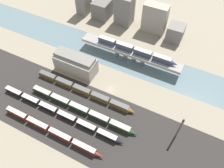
% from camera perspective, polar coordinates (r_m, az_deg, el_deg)
% --- Properties ---
extents(ground_plane, '(400.00, 400.00, 0.00)m').
position_cam_1_polar(ground_plane, '(129.50, -0.38, -1.44)').
color(ground_plane, gray).
extents(railbed_yard, '(280.00, 42.00, 0.01)m').
position_cam_1_polar(railbed_yard, '(118.44, -5.72, -9.76)').
color(railbed_yard, '#282623').
rests_on(railbed_yard, ground).
extents(river_water, '(320.00, 24.26, 0.01)m').
position_cam_1_polar(river_water, '(146.22, 4.59, 6.36)').
color(river_water, slate).
rests_on(river_water, ground).
extents(bridge, '(67.81, 7.63, 7.82)m').
position_cam_1_polar(bridge, '(141.85, 4.75, 8.14)').
color(bridge, gray).
rests_on(bridge, ground).
extents(train_on_bridge, '(52.81, 3.17, 4.03)m').
position_cam_1_polar(train_on_bridge, '(138.61, 6.18, 8.73)').
color(train_on_bridge, '#2D384C').
rests_on(train_on_bridge, bridge).
extents(train_yard_near, '(59.37, 2.60, 4.00)m').
position_cam_1_polar(train_yard_near, '(117.42, -15.62, -11.66)').
color(train_yard_near, '#5B1E19').
rests_on(train_yard_near, ground).
extents(train_yard_mid, '(75.64, 2.76, 3.47)m').
position_cam_1_polar(train_yard_mid, '(121.83, -13.55, -7.40)').
color(train_yard_mid, black).
rests_on(train_yard_mid, ground).
extents(train_yard_far, '(65.43, 3.11, 3.67)m').
position_cam_1_polar(train_yard_far, '(120.79, -7.99, -6.55)').
color(train_yard_far, '#23381E').
rests_on(train_yard_far, ground).
extents(train_yard_outer, '(63.80, 3.19, 3.74)m').
position_cam_1_polar(train_yard_outer, '(127.59, -7.32, -1.82)').
color(train_yard_outer, brown).
rests_on(train_yard_outer, ground).
extents(warehouse_building, '(25.95, 11.05, 12.93)m').
position_cam_1_polar(warehouse_building, '(136.61, -9.47, 5.29)').
color(warehouse_building, '#9E998E').
rests_on(warehouse_building, ground).
extents(signal_tower, '(1.00, 0.93, 17.18)m').
position_cam_1_polar(signal_tower, '(111.25, 17.19, -11.07)').
color(signal_tower, '#4C4C51').
rests_on(signal_tower, ground).
extents(city_block_left, '(12.35, 14.78, 13.75)m').
position_cam_1_polar(city_block_left, '(179.45, -2.53, 19.00)').
color(city_block_left, '#605B56').
rests_on(city_block_left, ground).
extents(city_block_center, '(12.51, 11.00, 22.26)m').
position_cam_1_polar(city_block_center, '(170.60, 3.27, 18.76)').
color(city_block_center, slate).
rests_on(city_block_center, ground).
extents(city_block_right, '(17.17, 8.39, 21.33)m').
position_cam_1_polar(city_block_right, '(165.28, 11.11, 16.47)').
color(city_block_right, gray).
rests_on(city_block_right, ground).
extents(city_block_far_right, '(10.89, 11.45, 11.73)m').
position_cam_1_polar(city_block_far_right, '(163.34, 16.22, 12.70)').
color(city_block_far_right, slate).
rests_on(city_block_far_right, ground).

